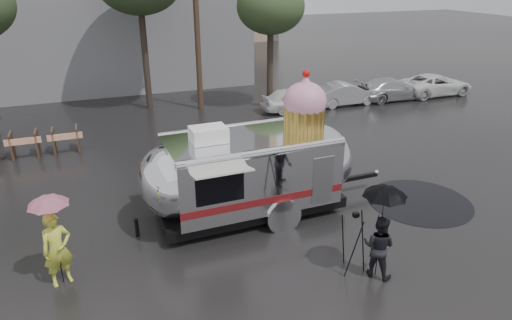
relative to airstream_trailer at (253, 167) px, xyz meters
name	(u,v)px	position (x,y,z in m)	size (l,w,h in m)	color
ground	(243,271)	(-1.21, -2.61, -1.51)	(120.00, 120.00, 0.00)	black
puddles	(259,261)	(-0.70, -2.36, -1.50)	(15.46, 11.46, 0.01)	black
utility_pole	(197,17)	(1.29, 11.39, 3.11)	(1.60, 0.28, 9.00)	#473323
tree_right	(271,8)	(4.79, 10.39, 3.55)	(3.36, 3.36, 6.42)	#382D26
barricade_row	(25,144)	(-6.76, 7.36, -0.99)	(4.30, 0.80, 1.00)	#473323
parked_cars	(374,89)	(10.57, 9.39, -0.79)	(13.20, 1.90, 1.50)	silver
airstream_trailer	(253,167)	(0.00, 0.00, 0.00)	(7.99, 3.14, 4.30)	silver
person_left	(57,249)	(-5.33, -1.52, -0.60)	(0.66, 0.44, 1.82)	#CAD53F
umbrella_pink	(49,210)	(-5.33, -1.52, 0.42)	(1.10, 1.10, 2.30)	pink
person_right	(379,246)	(1.73, -3.86, -0.72)	(0.76, 0.42, 1.58)	black
umbrella_black	(384,202)	(1.73, -3.86, 0.46)	(1.23, 1.23, 2.39)	black
tripod	(354,236)	(1.27, -3.49, -0.54)	(0.58, 0.66, 1.60)	black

